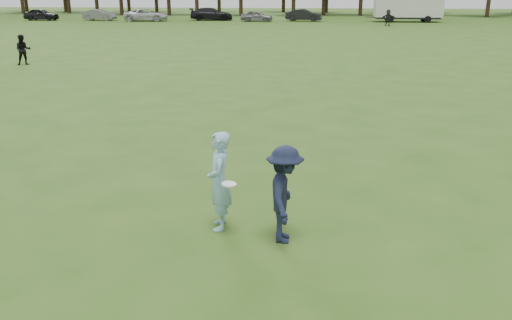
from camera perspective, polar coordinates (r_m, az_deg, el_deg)
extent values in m
plane|color=#2B4F16|center=(10.07, 3.40, -7.75)|extent=(200.00, 200.00, 0.00)
imported|color=#8ABBD5|center=(9.97, -3.89, -2.23)|extent=(0.53, 0.73, 1.86)
imported|color=#171C33|center=(9.48, 3.02, -3.64)|extent=(0.67, 1.14, 1.75)
imported|color=black|center=(33.90, -23.31, 10.60)|extent=(1.02, 0.94, 1.69)
imported|color=black|center=(63.12, 13.74, 14.35)|extent=(1.73, 1.10, 1.78)
imported|color=black|center=(76.36, -21.67, 14.05)|extent=(4.34, 1.88, 1.46)
imported|color=slate|center=(73.67, -16.15, 14.46)|extent=(4.32, 1.94, 1.38)
imported|color=silver|center=(71.06, -11.47, 14.73)|extent=(5.51, 2.79, 1.49)
imported|color=black|center=(71.50, -4.72, 15.06)|extent=(5.59, 2.75, 1.56)
imported|color=slate|center=(68.71, 0.08, 14.91)|extent=(3.99, 1.77, 1.33)
imported|color=black|center=(69.79, 5.05, 14.94)|extent=(4.61, 2.15, 1.46)
cylinder|color=white|center=(9.62, -2.87, -2.55)|extent=(0.29, 0.29, 0.05)
cube|color=silver|center=(70.59, 15.73, 15.35)|extent=(8.00, 2.50, 2.60)
cube|color=black|center=(70.65, 15.63, 14.22)|extent=(7.60, 2.30, 0.25)
cylinder|color=black|center=(69.07, 13.95, 14.20)|extent=(0.80, 0.25, 0.80)
cylinder|color=black|center=(71.54, 13.66, 14.33)|extent=(0.80, 0.25, 0.80)
cylinder|color=black|center=(69.85, 17.63, 13.93)|extent=(0.80, 0.25, 0.80)
cylinder|color=black|center=(72.30, 17.21, 14.08)|extent=(0.80, 0.25, 0.80)
cube|color=#333333|center=(70.01, 11.98, 14.50)|extent=(1.20, 0.15, 0.12)
cylinder|color=#332114|center=(94.77, -19.15, 15.60)|extent=(0.56, 0.56, 3.91)
cylinder|color=#332114|center=(91.13, -16.44, 15.76)|extent=(0.56, 0.56, 3.83)
cylinder|color=#332114|center=(86.69, -14.01, 15.68)|extent=(0.56, 0.56, 3.25)
cylinder|color=#332114|center=(85.08, -9.17, 16.09)|extent=(0.56, 0.56, 3.71)
cylinder|color=#332114|center=(83.77, -6.25, 16.09)|extent=(0.56, 0.56, 3.46)
cylinder|color=#332114|center=(82.62, -1.60, 16.05)|extent=(0.56, 0.56, 3.14)
cylinder|color=#332114|center=(81.83, 3.97, 15.95)|extent=(0.56, 0.56, 3.01)
cylinder|color=#332114|center=(84.23, 7.14, 15.99)|extent=(0.56, 0.56, 3.23)
cylinder|color=#332114|center=(84.47, 10.97, 16.00)|extent=(0.56, 0.56, 3.77)
cylinder|color=#332114|center=(85.69, 14.47, 15.65)|extent=(0.56, 0.56, 3.33)
cylinder|color=#332114|center=(87.11, 18.62, 15.29)|extent=(0.56, 0.56, 3.22)
cylinder|color=#332114|center=(85.88, 23.29, 15.07)|extent=(0.56, 0.56, 4.15)
cylinder|color=#332114|center=(103.15, -23.04, 14.96)|extent=(0.56, 0.56, 2.73)
cylinder|color=#332114|center=(98.44, -19.47, 15.43)|extent=(0.56, 0.56, 3.25)
cylinder|color=#332114|center=(97.74, -13.27, 16.04)|extent=(0.56, 0.56, 3.62)
cylinder|color=#332114|center=(93.74, -10.45, 16.15)|extent=(0.56, 0.56, 3.61)
cylinder|color=#332114|center=(92.13, -3.90, 16.27)|extent=(0.56, 0.56, 3.29)
cylinder|color=#332114|center=(92.58, 2.91, 16.29)|extent=(0.56, 0.56, 3.28)
cylinder|color=#332114|center=(91.02, 7.42, 16.09)|extent=(0.56, 0.56, 3.11)
cylinder|color=#332114|center=(93.24, 13.42, 15.92)|extent=(0.56, 0.56, 3.50)
cylinder|color=#332114|center=(95.18, 18.19, 15.66)|extent=(0.56, 0.56, 3.80)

